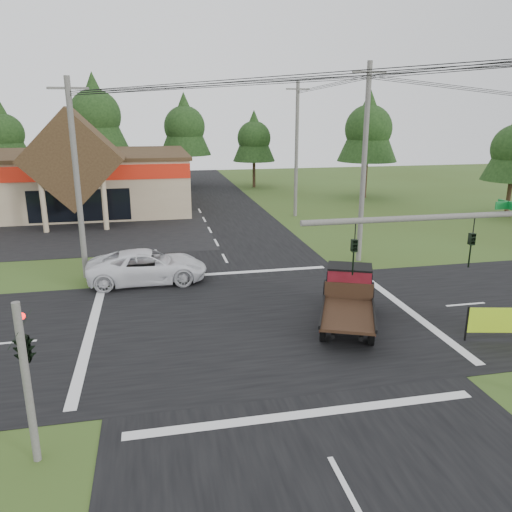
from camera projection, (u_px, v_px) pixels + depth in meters
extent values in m
plane|color=#3A4F1C|center=(258.00, 322.00, 21.55)|extent=(120.00, 120.00, 0.00)
cube|color=black|center=(258.00, 322.00, 21.55)|extent=(12.00, 120.00, 0.02)
cube|color=black|center=(258.00, 322.00, 21.55)|extent=(120.00, 12.00, 0.02)
cube|color=black|center=(19.00, 236.00, 36.67)|extent=(28.00, 14.00, 0.02)
cube|color=tan|center=(21.00, 183.00, 45.94)|extent=(30.00, 15.00, 5.00)
cube|color=#392717|center=(17.00, 155.00, 45.23)|extent=(30.40, 15.40, 0.30)
cube|color=#392717|center=(73.00, 159.00, 38.35)|extent=(7.78, 4.00, 7.78)
cylinder|color=tan|center=(44.00, 206.00, 37.23)|extent=(0.40, 0.40, 4.00)
cylinder|color=tan|center=(105.00, 204.00, 38.09)|extent=(0.40, 0.40, 4.00)
cube|color=black|center=(80.00, 206.00, 40.32)|extent=(8.00, 0.08, 2.60)
cylinder|color=#595651|center=(442.00, 217.00, 13.52)|extent=(8.00, 0.16, 0.16)
imported|color=black|center=(471.00, 250.00, 13.99)|extent=(0.16, 0.20, 1.00)
imported|color=black|center=(354.00, 258.00, 13.31)|extent=(0.16, 0.20, 1.00)
cube|color=#0C6626|center=(508.00, 205.00, 13.85)|extent=(0.80, 0.04, 0.22)
cylinder|color=#595651|center=(27.00, 385.00, 12.41)|extent=(0.20, 0.20, 4.40)
imported|color=black|center=(21.00, 326.00, 12.19)|extent=(0.53, 2.48, 1.00)
sphere|color=#FF0C0C|center=(22.00, 316.00, 12.27)|extent=(0.18, 0.18, 0.18)
cylinder|color=#595651|center=(77.00, 182.00, 26.05)|extent=(0.30, 0.30, 10.50)
cube|color=#595651|center=(68.00, 88.00, 24.77)|extent=(2.00, 0.12, 0.12)
cylinder|color=#595651|center=(364.00, 166.00, 29.06)|extent=(0.30, 0.30, 11.50)
cube|color=#595651|center=(369.00, 72.00, 27.63)|extent=(2.00, 0.12, 0.12)
cylinder|color=#595651|center=(296.00, 151.00, 42.27)|extent=(0.30, 0.30, 11.20)
cube|color=#595651|center=(298.00, 89.00, 40.89)|extent=(2.00, 0.12, 0.12)
cylinder|color=#332316|center=(9.00, 177.00, 56.65)|extent=(0.36, 0.36, 3.50)
cone|color=black|center=(3.00, 131.00, 55.25)|extent=(5.60, 5.60, 6.60)
sphere|color=black|center=(4.00, 134.00, 55.34)|extent=(4.40, 4.40, 4.40)
cylinder|color=#332316|center=(100.00, 171.00, 57.53)|extent=(0.36, 0.36, 4.55)
cone|color=black|center=(95.00, 112.00, 55.71)|extent=(7.28, 7.28, 8.58)
sphere|color=black|center=(95.00, 115.00, 55.82)|extent=(5.72, 5.72, 5.72)
cylinder|color=#332316|center=(186.00, 171.00, 60.53)|extent=(0.36, 0.36, 3.85)
cone|color=black|center=(184.00, 124.00, 58.99)|extent=(6.16, 6.16, 7.26)
sphere|color=black|center=(185.00, 127.00, 59.08)|extent=(4.84, 4.84, 4.84)
cylinder|color=#332316|center=(254.00, 174.00, 60.32)|extent=(0.36, 0.36, 3.15)
cone|color=black|center=(254.00, 136.00, 59.06)|extent=(5.04, 5.04, 5.94)
sphere|color=black|center=(254.00, 138.00, 59.13)|extent=(3.96, 3.96, 3.96)
cylinder|color=#332316|center=(365.00, 180.00, 52.77)|extent=(0.36, 0.36, 3.85)
cone|color=black|center=(369.00, 125.00, 51.24)|extent=(6.16, 6.16, 7.26)
sphere|color=black|center=(368.00, 129.00, 51.33)|extent=(4.84, 4.84, 4.84)
cylinder|color=#332316|center=(508.00, 199.00, 43.15)|extent=(0.36, 0.36, 3.15)
imported|color=white|center=(147.00, 266.00, 26.49)|extent=(6.25, 2.93, 1.73)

